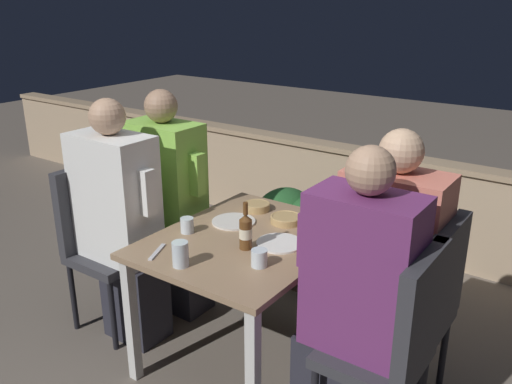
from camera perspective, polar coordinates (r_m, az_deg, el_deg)
name	(u,v)px	position (r m, az deg, el deg)	size (l,w,h in m)	color
ground_plane	(248,356)	(3.07, -0.87, -16.89)	(16.00, 16.00, 0.00)	#665B51
parapet_wall	(380,200)	(4.23, 12.88, -0.78)	(9.00, 0.18, 0.75)	tan
dining_table	(247,254)	(2.75, -0.94, -6.51)	(0.84, 1.03, 0.71)	#937556
planter_hedge	(314,235)	(3.62, 6.10, -4.53)	(0.85, 0.47, 0.62)	brown
chair_left_near	(99,232)	(3.22, -16.18, -4.06)	(0.41, 0.40, 0.96)	#333338
person_white_polo	(121,223)	(3.04, -14.03, -3.17)	(0.51, 0.26, 1.36)	#282833
chair_left_far	(148,212)	(3.43, -11.26, -2.11)	(0.41, 0.40, 0.96)	#333338
person_green_blouse	(170,203)	(3.26, -8.99, -1.17)	(0.51, 0.26, 1.35)	#282833
chair_right_near	(397,338)	(2.28, 14.66, -14.60)	(0.41, 0.40, 0.96)	#333338
person_purple_stripe	(353,302)	(2.29, 10.20, -11.29)	(0.50, 0.26, 1.33)	#282833
chair_right_far	(424,300)	(2.55, 17.23, -10.80)	(0.41, 0.40, 0.96)	#333338
person_coral_top	(383,270)	(2.56, 13.26, -7.96)	(0.51, 0.26, 1.33)	#282833
beer_bottle	(246,231)	(2.56, -1.10, -4.13)	(0.06, 0.06, 0.24)	brown
plate_0	(280,243)	(2.64, 2.51, -5.41)	(0.23, 0.23, 0.01)	white
plate_1	(234,222)	(2.89, -2.37, -3.12)	(0.23, 0.23, 0.01)	silver
bowl_0	(257,206)	(3.04, 0.09, -1.48)	(0.15, 0.15, 0.04)	tan
bowl_1	(286,219)	(2.88, 3.20, -2.81)	(0.17, 0.17, 0.04)	tan
glass_cup_0	(187,225)	(2.78, -7.26, -3.49)	(0.07, 0.07, 0.08)	silver
glass_cup_1	(180,254)	(2.44, -7.97, -6.49)	(0.07, 0.07, 0.12)	silver
glass_cup_2	(259,258)	(2.42, 0.34, -6.97)	(0.07, 0.07, 0.08)	silver
fork_0	(157,252)	(2.60, -10.38, -6.22)	(0.08, 0.16, 0.01)	silver
potted_plant	(166,195)	(4.17, -9.47, -0.31)	(0.32, 0.32, 0.68)	#9E5638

